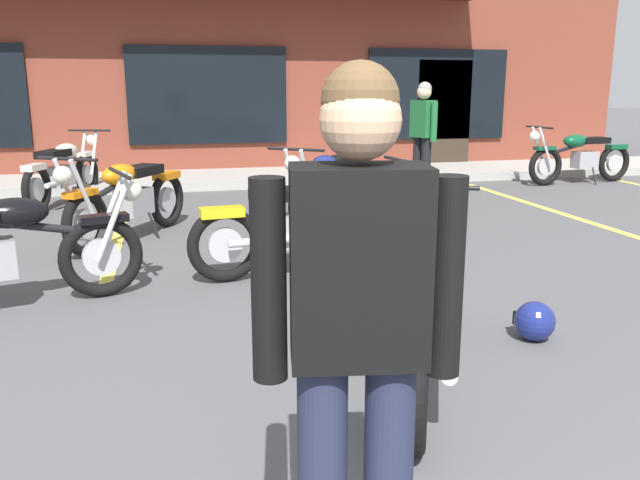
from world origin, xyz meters
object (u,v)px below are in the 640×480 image
Objects in this scene: motorcycle_blue_standard at (328,185)px; person_near_building at (423,130)px; person_in_black_shirt at (358,323)px; motorcycle_green_cafe_racer at (0,250)px; motorcycle_red_sportbike at (128,198)px; motorcycle_foreground_classic at (423,301)px; motorcycle_orange_scrambler at (309,222)px; motorcycle_cream_vintage at (580,156)px; motorcycle_black_cruiser at (64,171)px; helmet_on_pavement at (535,321)px.

motorcycle_blue_standard is 2.93m from person_near_building.
person_in_black_shirt is at bearing -113.64° from person_near_building.
person_near_building reaches higher than motorcycle_green_cafe_racer.
motorcycle_blue_standard is at bearing 9.33° from motorcycle_red_sportbike.
motorcycle_foreground_classic and motorcycle_orange_scrambler have the same top height.
motorcycle_blue_standard is 5.40m from motorcycle_cream_vintage.
motorcycle_black_cruiser is 7.80× the size of helmet_on_pavement.
motorcycle_cream_vintage is (5.50, 6.47, 0.00)m from motorcycle_foreground_classic.
motorcycle_blue_standard is 2.18m from motorcycle_orange_scrambler.
person_near_building reaches higher than motorcycle_blue_standard.
motorcycle_foreground_classic is 3.09m from motorcycle_green_cafe_racer.
motorcycle_black_cruiser is 8.19m from person_in_black_shirt.
motorcycle_black_cruiser is 1.21× the size of person_near_building.
motorcycle_green_cafe_racer is (0.17, -4.69, 0.00)m from motorcycle_black_cruiser.
motorcycle_green_cafe_racer is 7.94× the size of helmet_on_pavement.
motorcycle_cream_vintage is at bearing -0.01° from motorcycle_black_cruiser.
motorcycle_foreground_classic reaches higher than helmet_on_pavement.
motorcycle_green_cafe_racer is (-2.52, 1.79, 0.00)m from motorcycle_foreground_classic.
motorcycle_red_sportbike is 7.12× the size of helmet_on_pavement.
motorcycle_green_cafe_racer is 3.75m from helmet_on_pavement.
motorcycle_foreground_classic is 1.18× the size of person_in_black_shirt.
motorcycle_cream_vintage is (5.63, 4.25, 0.00)m from motorcycle_orange_scrambler.
motorcycle_blue_standard is 0.85× the size of motorcycle_cream_vintage.
motorcycle_green_cafe_racer is at bearing 117.16° from person_in_black_shirt.
motorcycle_foreground_classic is at bearing -66.31° from motorcycle_red_sportbike.
person_in_black_shirt is at bearing -76.92° from motorcycle_black_cruiser.
motorcycle_black_cruiser and motorcycle_green_cafe_racer have the same top height.
motorcycle_blue_standard is (3.24, -2.19, 0.00)m from motorcycle_black_cruiser.
person_near_building is (2.59, 6.34, 0.49)m from motorcycle_foreground_classic.
motorcycle_blue_standard and motorcycle_cream_vintage have the same top height.
motorcycle_green_cafe_racer is at bearing -87.94° from motorcycle_black_cruiser.
motorcycle_black_cruiser is at bearing 110.67° from motorcycle_red_sportbike.
motorcycle_orange_scrambler is 7.06m from motorcycle_cream_vintage.
motorcycle_foreground_classic is at bearing -67.49° from motorcycle_black_cruiser.
motorcycle_blue_standard is 1.06× the size of person_in_black_shirt.
motorcycle_green_cafe_racer is 1.23× the size of person_in_black_shirt.
motorcycle_red_sportbike is at bearing 113.69° from motorcycle_foreground_classic.
person_near_building is (-2.90, -0.14, 0.49)m from motorcycle_cream_vintage.
motorcycle_cream_vintage is at bearing 49.66° from motorcycle_foreground_classic.
motorcycle_green_cafe_racer is (-3.08, -2.50, 0.00)m from motorcycle_blue_standard.
helmet_on_pavement is at bearing -53.21° from motorcycle_red_sportbike.
motorcycle_red_sportbike and motorcycle_green_cafe_racer have the same top height.
person_in_black_shirt is (-6.33, -7.97, 0.49)m from motorcycle_cream_vintage.
person_near_building is (4.31, 2.42, 0.49)m from motorcycle_red_sportbike.
motorcycle_cream_vintage is at bearing 51.53° from person_in_black_shirt.
motorcycle_red_sportbike is 2.74m from motorcycle_black_cruiser.
motorcycle_red_sportbike is 1.11× the size of person_near_building.
motorcycle_red_sportbike is 0.91× the size of motorcycle_black_cruiser.
motorcycle_blue_standard is 5.97m from person_in_black_shirt.
person_in_black_shirt reaches higher than motorcycle_cream_vintage.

